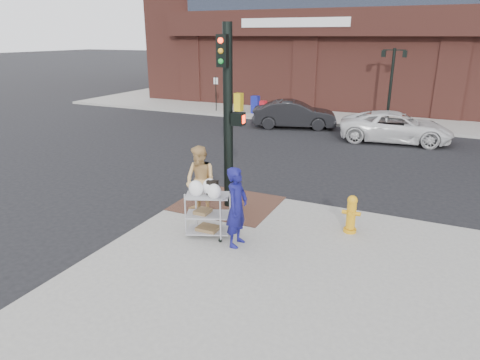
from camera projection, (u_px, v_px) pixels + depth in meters
The scene contains 14 objects.
ground at pixel (232, 224), 11.54m from camera, with size 220.00×220.00×0.00m, color black.
brick_curb_ramp at pixel (227, 203), 12.50m from camera, with size 2.80×2.40×0.01m, color #513226.
lamp_post at pixel (392, 77), 23.61m from camera, with size 1.32×0.22×4.00m.
parking_sign at pixel (216, 94), 27.41m from camera, with size 0.05×0.05×2.20m, color black.
traffic_signal_pole at pixel (228, 113), 11.48m from camera, with size 0.61×0.51×5.00m.
woman_blue at pixel (237, 207), 9.77m from camera, with size 0.69×0.45×1.90m, color #12125B.
pedestrian_tan at pixel (200, 181), 11.52m from camera, with size 0.92×0.72×1.90m, color tan.
sedan_dark at pixel (294, 114), 23.19m from camera, with size 1.55×4.46×1.47m, color black.
minivan_white at pixel (396, 127), 20.15m from camera, with size 2.34×5.08×1.41m, color white.
utility_cart at pixel (208, 211), 10.34m from camera, with size 1.17×0.92×1.43m.
fire_hydrant at pixel (351, 214), 10.56m from camera, with size 0.46×0.32×0.97m.
newsbox_red at pixel (263, 108), 26.04m from camera, with size 0.37×0.34×0.88m, color red.
newsbox_yellow at pixel (239, 102), 27.51m from camera, with size 0.48×0.44×1.15m, color gold.
newsbox_blue at pixel (255, 105), 26.75m from camera, with size 0.45×0.41×1.08m, color navy.
Camera 1 is at (4.66, -9.46, 4.84)m, focal length 32.00 mm.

